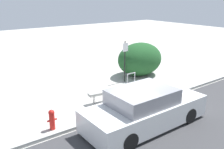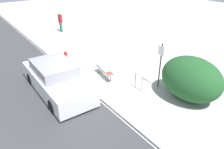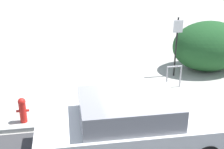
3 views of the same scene
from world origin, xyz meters
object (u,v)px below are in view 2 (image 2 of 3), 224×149
at_px(pedestrian, 60,21).
at_px(sign_post, 160,62).
at_px(fire_hydrant, 66,57).
at_px(parked_car_near, 56,79).
at_px(bike_rack, 139,80).
at_px(bench, 104,70).

bearing_deg(pedestrian, sign_post, -2.58).
relative_size(fire_hydrant, parked_car_near, 0.16).
relative_size(bike_rack, sign_post, 0.36).
bearing_deg(parked_car_near, pedestrian, 155.33).
xyz_separation_m(sign_post, parked_car_near, (-2.59, -4.31, -0.72)).
xyz_separation_m(bench, bike_rack, (2.07, 0.64, 0.05)).
relative_size(bench, sign_post, 0.73).
distance_m(bike_rack, fire_hydrant, 5.29).
height_order(bench, sign_post, sign_post).
height_order(bench, parked_car_near, parked_car_near).
xyz_separation_m(bench, sign_post, (2.45, 1.62, 0.93)).
relative_size(bench, pedestrian, 0.95).
height_order(bike_rack, pedestrian, pedestrian).
bearing_deg(sign_post, bike_rack, -111.13).
relative_size(pedestrian, parked_car_near, 0.37).
bearing_deg(parked_car_near, sign_post, 59.26).
relative_size(sign_post, fire_hydrant, 3.01).
bearing_deg(parked_car_near, bench, 87.26).
height_order(bench, bike_rack, bike_rack).
bearing_deg(sign_post, parked_car_near, -121.04).
distance_m(sign_post, pedestrian, 12.03).
bearing_deg(bike_rack, sign_post, 68.87).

